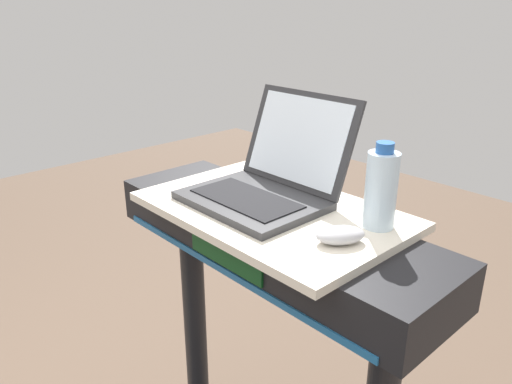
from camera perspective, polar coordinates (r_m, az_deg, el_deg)
The scene contains 4 objects.
desk_board at distance 1.17m, azimuth 1.80°, elevation -2.14°, with size 0.62×0.40×0.02m, color beige.
laptop at distance 1.20m, azimuth 1.32°, elevation 1.45°, with size 0.32×0.32×0.24m.
computer_mouse at distance 1.01m, azimuth 9.62°, elevation -4.87°, with size 0.06×0.10×0.03m, color #B2B2B7.
water_bottle at distance 1.07m, azimuth 14.11°, elevation 0.35°, with size 0.07×0.07×0.19m.
Camera 1 is at (0.77, -0.06, 1.54)m, focal length 34.97 mm.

